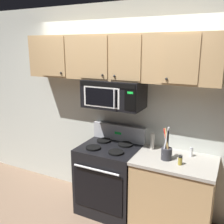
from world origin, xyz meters
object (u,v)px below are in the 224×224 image
Objects in this scene: stove_range at (110,177)px; utensil_crock_charcoal at (167,151)px; salt_shaker at (191,152)px; over_range_microwave at (114,94)px; spice_jar at (180,160)px; pepper_mill at (152,141)px.

utensil_crock_charcoal is at bearing -3.01° from stove_range.
over_range_microwave is at bearing -176.96° from salt_shaker.
over_range_microwave reaches higher than utensil_crock_charcoal.
stove_range is 10.03× the size of salt_shaker.
stove_range is 2.85× the size of utensil_crock_charcoal.
over_range_microwave is at bearing 166.34° from spice_jar.
over_range_microwave is 7.46× the size of spice_jar.
spice_jar is at bearing -13.66° from over_range_microwave.
salt_shaker is at bearing 41.11° from utensil_crock_charcoal.
utensil_crock_charcoal is at bearing -138.89° from salt_shaker.
utensil_crock_charcoal reaches higher than spice_jar.
utensil_crock_charcoal is at bearing -43.05° from pepper_mill.
pepper_mill reaches higher than spice_jar.
salt_shaker is (0.24, 0.21, -0.05)m from utensil_crock_charcoal.
stove_range is 10.99× the size of spice_jar.
spice_jar is at bearing -35.37° from pepper_mill.
pepper_mill is 1.97× the size of spice_jar.
spice_jar is (0.41, -0.29, -0.05)m from pepper_mill.
pepper_mill is (0.51, 0.07, -0.57)m from over_range_microwave.
over_range_microwave is 3.78× the size of pepper_mill.
spice_jar is (0.92, -0.11, 0.48)m from stove_range.
over_range_microwave reaches higher than spice_jar.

